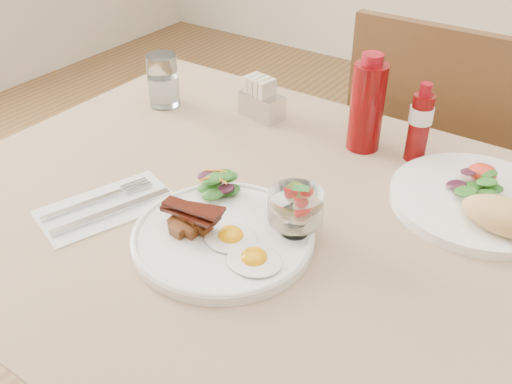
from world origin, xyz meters
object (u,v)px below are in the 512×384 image
object	(u,v)px
ketchup_bottle	(367,106)
sugar_caddy	(261,101)
second_plate	(485,203)
water_glass	(163,84)
table	(311,273)
main_plate	(223,237)
hot_sauce_bottle	(420,124)
chair_far	(436,170)
fruit_cup	(296,207)

from	to	relation	value
ketchup_bottle	sugar_caddy	size ratio (longest dim) A/B	1.84
ketchup_bottle	second_plate	bearing A→B (deg)	-18.69
sugar_caddy	water_glass	bearing A→B (deg)	-148.94
second_plate	sugar_caddy	xyz separation A→B (m)	(-0.50, 0.09, 0.02)
table	sugar_caddy	xyz separation A→B (m)	(-0.30, 0.29, 0.13)
second_plate	water_glass	world-z (taller)	water_glass
main_plate	water_glass	xyz separation A→B (m)	(-0.40, 0.32, 0.04)
hot_sauce_bottle	chair_far	bearing A→B (deg)	97.10
chair_far	fruit_cup	xyz separation A→B (m)	(-0.01, -0.70, 0.29)
fruit_cup	ketchup_bottle	bearing A→B (deg)	97.16
second_plate	sugar_caddy	distance (m)	0.51
table	ketchup_bottle	distance (m)	0.34
table	water_glass	xyz separation A→B (m)	(-0.51, 0.21, 0.14)
main_plate	water_glass	bearing A→B (deg)	141.96
chair_far	sugar_caddy	world-z (taller)	chair_far
table	main_plate	world-z (taller)	main_plate
chair_far	water_glass	size ratio (longest dim) A/B	8.09
hot_sauce_bottle	sugar_caddy	bearing A→B (deg)	-177.44
table	second_plate	size ratio (longest dim) A/B	4.59
second_plate	water_glass	size ratio (longest dim) A/B	2.52
table	chair_far	xyz separation A→B (m)	(0.00, 0.66, -0.14)
chair_far	ketchup_bottle	size ratio (longest dim) A/B	4.89
main_plate	hot_sauce_bottle	xyz separation A→B (m)	(0.15, 0.40, 0.07)
table	sugar_caddy	bearing A→B (deg)	135.87
sugar_caddy	main_plate	bearing A→B (deg)	-51.98
hot_sauce_bottle	sugar_caddy	xyz separation A→B (m)	(-0.34, -0.02, -0.04)
chair_far	sugar_caddy	xyz separation A→B (m)	(-0.30, -0.38, 0.26)
main_plate	sugar_caddy	xyz separation A→B (m)	(-0.19, 0.39, 0.03)
fruit_cup	ketchup_bottle	xyz separation A→B (m)	(-0.04, 0.32, 0.03)
ketchup_bottle	hot_sauce_bottle	xyz separation A→B (m)	(0.10, 0.01, -0.02)
table	second_plate	world-z (taller)	second_plate
table	water_glass	bearing A→B (deg)	157.20
chair_far	hot_sauce_bottle	size ratio (longest dim) A/B	6.08
second_plate	ketchup_bottle	size ratio (longest dim) A/B	1.52
table	ketchup_bottle	world-z (taller)	ketchup_bottle
chair_far	ketchup_bottle	bearing A→B (deg)	-98.34
sugar_caddy	water_glass	xyz separation A→B (m)	(-0.21, -0.07, 0.01)
fruit_cup	second_plate	bearing A→B (deg)	47.22
fruit_cup	water_glass	size ratio (longest dim) A/B	0.73
hot_sauce_bottle	sugar_caddy	distance (m)	0.34
table	fruit_cup	xyz separation A→B (m)	(-0.01, -0.04, 0.15)
fruit_cup	sugar_caddy	bearing A→B (deg)	130.91
fruit_cup	chair_far	bearing A→B (deg)	88.82
ketchup_bottle	hot_sauce_bottle	world-z (taller)	ketchup_bottle
second_plate	hot_sauce_bottle	distance (m)	0.20
table	hot_sauce_bottle	bearing A→B (deg)	81.49
fruit_cup	sugar_caddy	size ratio (longest dim) A/B	0.82
table	second_plate	xyz separation A→B (m)	(0.20, 0.20, 0.11)
water_glass	chair_far	bearing A→B (deg)	41.79
ketchup_bottle	water_glass	distance (m)	0.46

